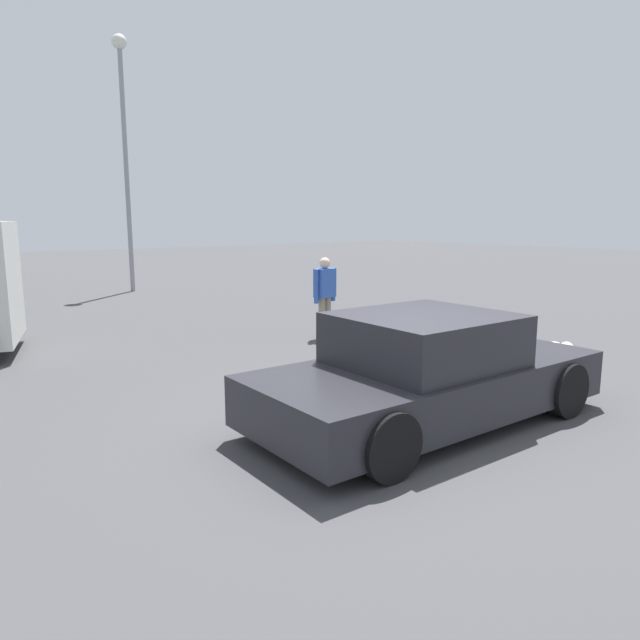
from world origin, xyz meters
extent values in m
plane|color=#424244|center=(0.00, 0.00, 0.00)|extent=(80.00, 80.00, 0.00)
cube|color=#232328|center=(0.39, 0.03, 0.43)|extent=(4.25, 1.86, 0.53)
cube|color=#232328|center=(0.29, 0.04, 0.97)|extent=(1.81, 1.66, 0.56)
cube|color=slate|center=(1.13, 0.02, 0.97)|extent=(0.09, 1.50, 0.47)
cube|color=slate|center=(-0.54, 0.05, 0.97)|extent=(0.09, 1.50, 0.47)
cylinder|color=black|center=(1.82, 0.83, 0.32)|extent=(0.64, 0.23, 0.64)
cylinder|color=black|center=(1.78, -0.83, 0.32)|extent=(0.64, 0.23, 0.64)
cylinder|color=black|center=(-1.00, 0.90, 0.32)|extent=(0.64, 0.23, 0.64)
cylinder|color=black|center=(-1.03, -0.77, 0.32)|extent=(0.64, 0.23, 0.64)
ellipsoid|color=white|center=(3.91, 0.54, 0.25)|extent=(0.36, 0.42, 0.27)
sphere|color=white|center=(3.84, 0.31, 0.32)|extent=(0.22, 0.22, 0.22)
sphere|color=white|center=(3.82, 0.24, 0.31)|extent=(0.10, 0.10, 0.10)
cylinder|color=white|center=(3.94, 0.41, 0.07)|extent=(0.06, 0.06, 0.13)
cylinder|color=white|center=(3.80, 0.45, 0.07)|extent=(0.06, 0.06, 0.13)
cylinder|color=white|center=(4.01, 0.63, 0.07)|extent=(0.06, 0.06, 0.13)
cylinder|color=white|center=(3.87, 0.67, 0.07)|extent=(0.06, 0.06, 0.13)
sphere|color=white|center=(3.97, 0.75, 0.29)|extent=(0.12, 0.12, 0.12)
cube|color=slate|center=(-2.54, 6.78, 1.67)|extent=(0.54, 1.66, 0.81)
cylinder|color=gray|center=(2.39, 4.53, 0.39)|extent=(0.13, 0.13, 0.78)
cylinder|color=gray|center=(2.55, 4.55, 0.39)|extent=(0.13, 0.13, 0.78)
cube|color=#3359B2|center=(2.47, 4.54, 1.06)|extent=(0.43, 0.30, 0.55)
cylinder|color=#3359B2|center=(2.23, 4.50, 1.01)|extent=(0.09, 0.09, 0.65)
cylinder|color=#3359B2|center=(2.71, 4.58, 1.01)|extent=(0.09, 0.09, 0.65)
sphere|color=beige|center=(2.47, 4.54, 1.44)|extent=(0.21, 0.21, 0.21)
cylinder|color=gray|center=(2.15, 13.99, 3.67)|extent=(0.14, 0.14, 7.34)
sphere|color=silver|center=(2.15, 13.99, 7.47)|extent=(0.44, 0.44, 0.44)
camera|label=1|loc=(-4.47, -4.19, 2.28)|focal=32.56mm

